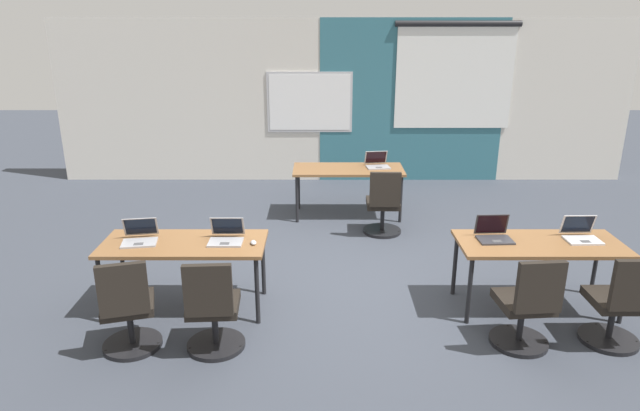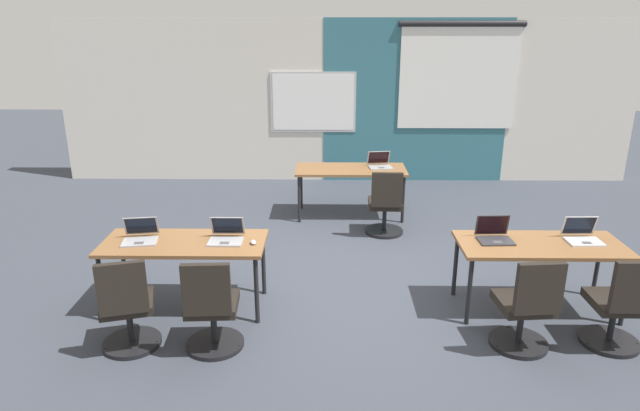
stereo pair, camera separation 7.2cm
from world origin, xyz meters
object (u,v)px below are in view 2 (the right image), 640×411
Objects in this scene: laptop_far_right at (380,164)px; chair_far_right at (385,208)px; desk_far_center at (351,172)px; chair_near_left_inner at (212,313)px; chair_near_right_inner at (526,312)px; laptop_near_right_inner at (494,235)px; mouse_near_left_inner at (253,242)px; laptop_near_left_inner at (226,236)px; desk_near_right at (540,249)px; laptop_near_right_end at (582,236)px; chair_near_right_end at (619,310)px; desk_near_left at (184,247)px; chair_near_left_end at (128,312)px; laptop_near_left_end at (140,236)px.

laptop_far_right is 0.94m from chair_far_right.
chair_near_left_inner is at bearing -110.54° from desk_far_center.
chair_near_left_inner is (-2.74, -0.06, 0.00)m from chair_near_right_inner.
mouse_near_left_inner is at bearing -179.88° from laptop_near_right_inner.
chair_far_right is 2.70m from laptop_near_left_inner.
desk_near_right is 4.74× the size of laptop_near_right_end.
laptop_near_right_inner is 0.37× the size of chair_near_left_inner.
laptop_near_right_end is at bearing 10.29° from desk_near_right.
desk_far_center is at bearing -176.37° from laptop_far_right.
desk_near_right is 0.89m from chair_near_right_end.
desk_near_right is (3.50, 0.00, 0.00)m from desk_near_left.
laptop_far_right is at bearing -139.93° from chair_near_left_end.
laptop_far_right is 4.45m from chair_near_left_end.
chair_near_right_end and chair_near_left_inner have the same top height.
laptop_near_right_inner is 3.49m from laptop_near_left_end.
mouse_near_left_inner is (-2.81, -0.05, 0.08)m from desk_near_right.
mouse_near_left_inner reaches higher than desk_near_left.
desk_near_left is at bearing 176.09° from mouse_near_left_inner.
desk_near_right is 2.81m from mouse_near_left_inner.
desk_near_left is 3.24m from chair_near_right_inner.
laptop_near_right_inner is at bearing 1.53° from desk_near_left.
chair_near_left_inner is at bearing -90.37° from laptop_near_left_inner.
chair_near_left_inner is at bearing 1.15° from chair_near_right_end.
laptop_near_left_inner reaches higher than chair_near_left_inner.
chair_near_left_end is at bearing -144.61° from mouse_near_left_inner.
mouse_near_left_inner is at bearing -179.04° from desk_near_right.
desk_near_right is 1.74× the size of chair_near_right_inner.
laptop_near_left_end is at bearing 177.80° from desk_near_left.
laptop_near_left_end is (-3.93, 0.02, 0.11)m from desk_near_right.
mouse_near_left_inner is (-2.46, 0.68, 0.36)m from chair_near_right_inner.
chair_far_right is 3.25m from chair_near_right_end.
chair_near_right_end is (0.83, 0.03, 0.00)m from chair_near_right_inner.
laptop_near_right_end is at bearing -65.69° from laptop_far_right.
mouse_near_left_inner reaches higher than desk_far_center.
desk_near_left is 4.65× the size of laptop_near_right_inner.
laptop_near_right_inner is at bearing -88.96° from chair_near_right_inner.
mouse_near_left_inner is at bearing -12.13° from laptop_near_left_end.
laptop_near_right_inner is 0.86m from laptop_near_right_end.
chair_near_right_end is 3.65m from laptop_near_left_inner.
laptop_near_left_inner is (-2.65, -0.05, -0.00)m from laptop_near_right_inner.
desk_near_right is 14.56× the size of mouse_near_left_inner.
laptop_far_right is 4.02m from chair_near_right_end.
laptop_near_left_inner is at bearing -148.39° from chair_near_left_end.
laptop_near_right_inner is 0.90m from chair_near_right_inner.
chair_far_right and chair_near_right_inner have the same top height.
chair_near_left_inner is at bearing -111.08° from mouse_near_left_inner.
chair_near_right_inner is at bearing -20.58° from laptop_near_left_end.
laptop_near_right_end is at bearing 133.21° from chair_far_right.
laptop_near_right_end is (3.93, 0.08, 0.11)m from desk_near_left.
chair_far_right is 3.32m from laptop_near_left_end.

